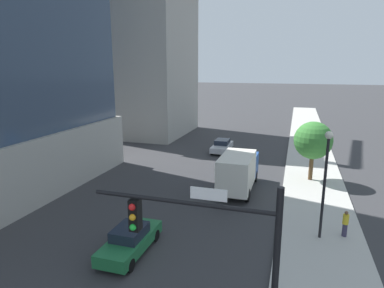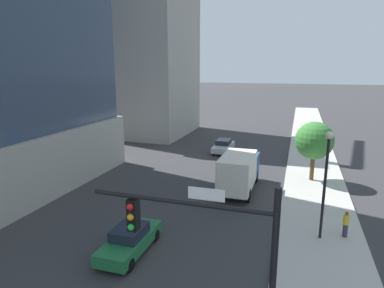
{
  "view_description": "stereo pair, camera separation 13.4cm",
  "coord_description": "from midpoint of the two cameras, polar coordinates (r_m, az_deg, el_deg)",
  "views": [
    {
      "loc": [
        6.48,
        -5.5,
        9.98
      ],
      "look_at": [
        1.05,
        11.87,
        5.74
      ],
      "focal_mm": 31.37,
      "sensor_mm": 36.0,
      "label": 1
    },
    {
      "loc": [
        6.6,
        -5.46,
        9.98
      ],
      "look_at": [
        1.05,
        11.87,
        5.74
      ],
      "focal_mm": 31.37,
      "sensor_mm": 36.0,
      "label": 2
    }
  ],
  "objects": [
    {
      "name": "street_tree",
      "position": [
        30.82,
        19.79,
        0.56
      ],
      "size": [
        3.27,
        3.27,
        5.2
      ],
      "color": "brown",
      "rests_on": "sidewalk"
    },
    {
      "name": "car_green",
      "position": [
        19.27,
        -10.66,
        -15.76
      ],
      "size": [
        1.81,
        4.65,
        1.53
      ],
      "color": "#1E6638",
      "rests_on": "ground"
    },
    {
      "name": "box_truck",
      "position": [
        27.42,
        7.76,
        -4.4
      ],
      "size": [
        2.42,
        6.9,
        3.21
      ],
      "color": "#1E4799",
      "rests_on": "ground"
    },
    {
      "name": "construction_building",
      "position": [
        51.24,
        -8.17,
        16.23
      ],
      "size": [
        13.05,
        17.41,
        30.22
      ],
      "color": "#9E9B93",
      "rests_on": "ground"
    },
    {
      "name": "traffic_light_pole",
      "position": [
        10.54,
        3.06,
        -17.49
      ],
      "size": [
        5.84,
        0.48,
        6.65
      ],
      "color": "black",
      "rests_on": "sidewalk"
    },
    {
      "name": "car_silver",
      "position": [
        40.0,
        5.03,
        -0.32
      ],
      "size": [
        1.86,
        4.72,
        1.48
      ],
      "color": "#B7B7BC",
      "rests_on": "ground"
    },
    {
      "name": "street_lamp",
      "position": [
        20.29,
        21.6,
        -4.21
      ],
      "size": [
        0.44,
        0.44,
        6.36
      ],
      "color": "black",
      "rests_on": "sidewalk"
    },
    {
      "name": "sidewalk",
      "position": [
        27.39,
        20.12,
        -8.93
      ],
      "size": [
        5.01,
        120.0,
        0.15
      ],
      "primitive_type": "cube",
      "color": "#B2AFA8",
      "rests_on": "ground"
    },
    {
      "name": "pedestrian_yellow_shirt",
      "position": [
        22.14,
        24.45,
        -12.2
      ],
      "size": [
        0.34,
        0.34,
        1.59
      ],
      "color": "#38334C",
      "rests_on": "sidewalk"
    }
  ]
}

